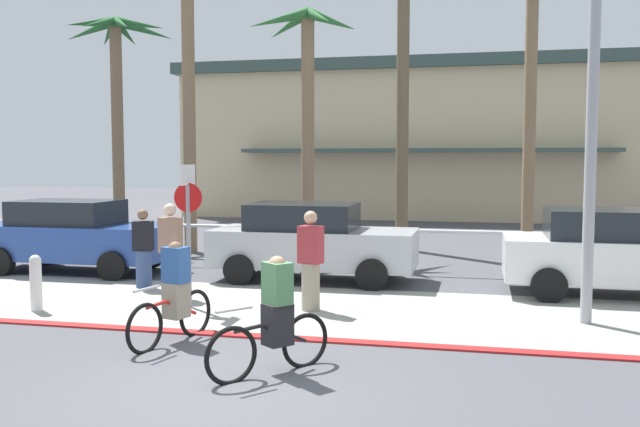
{
  "coord_description": "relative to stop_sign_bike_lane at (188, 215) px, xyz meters",
  "views": [
    {
      "loc": [
        2.8,
        -7.52,
        2.67
      ],
      "look_at": [
        -0.29,
        6.0,
        1.56
      ],
      "focal_mm": 38.88,
      "sensor_mm": 36.0,
      "label": 1
    }
  ],
  "objects": [
    {
      "name": "pedestrian_1",
      "position": [
        -0.73,
        0.8,
        -0.83
      ],
      "size": [
        0.43,
        0.35,
        1.81
      ],
      "color": "#384C7A",
      "rests_on": "ground"
    },
    {
      "name": "sidewalk_strip",
      "position": [
        2.19,
        0.35,
        -1.67
      ],
      "size": [
        44.0,
        4.0,
        0.02
      ],
      "primitive_type": "cube",
      "color": "#9E9E93",
      "rests_on": "ground"
    },
    {
      "name": "ground_plane",
      "position": [
        2.19,
        6.15,
        -1.68
      ],
      "size": [
        80.0,
        80.0,
        0.0
      ],
      "primitive_type": "plane",
      "color": "#4C4C51"
    },
    {
      "name": "streetlight_curb",
      "position": [
        6.72,
        0.07,
        2.6
      ],
      "size": [
        0.24,
        2.54,
        7.5
      ],
      "color": "#9EA0A5",
      "rests_on": "ground"
    },
    {
      "name": "cyclist_red_1",
      "position": [
        0.71,
        -2.17,
        -0.98
      ],
      "size": [
        0.54,
        1.77,
        1.5
      ],
      "color": "black",
      "rests_on": "ground"
    },
    {
      "name": "palm_tree_1",
      "position": [
        -3.03,
        6.95,
        5.02
      ],
      "size": [
        3.26,
        3.64,
        8.98
      ],
      "color": "#846B4C",
      "rests_on": "ground"
    },
    {
      "name": "building_backdrop",
      "position": [
        2.74,
        24.1,
        1.82
      ],
      "size": [
        22.7,
        13.33,
        6.96
      ],
      "color": "beige",
      "rests_on": "ground"
    },
    {
      "name": "pedestrian_0",
      "position": [
        -1.68,
        1.55,
        -0.93
      ],
      "size": [
        0.45,
        0.39,
        1.63
      ],
      "color": "#384C7A",
      "rests_on": "ground"
    },
    {
      "name": "stop_sign_bike_lane",
      "position": [
        0.0,
        0.0,
        0.0
      ],
      "size": [
        0.52,
        0.56,
        2.56
      ],
      "color": "gray",
      "rests_on": "ground"
    },
    {
      "name": "cyclist_black_0",
      "position": [
        2.55,
        -3.26,
        -0.98
      ],
      "size": [
        1.19,
        1.45,
        1.5
      ],
      "color": "black",
      "rests_on": "ground"
    },
    {
      "name": "car_white_3",
      "position": [
        7.65,
        2.8,
        -0.81
      ],
      "size": [
        4.4,
        2.02,
        1.69
      ],
      "color": "white",
      "rests_on": "ground"
    },
    {
      "name": "car_blue_1",
      "position": [
        -4.2,
        3.08,
        -0.81
      ],
      "size": [
        4.4,
        2.02,
        1.69
      ],
      "color": "#284793",
      "rests_on": "ground"
    },
    {
      "name": "palm_tree_2",
      "position": [
        0.38,
        7.26,
        3.36
      ],
      "size": [
        2.92,
        3.03,
        6.77
      ],
      "color": "#846B4C",
      "rests_on": "ground"
    },
    {
      "name": "curb_paint",
      "position": [
        2.19,
        -1.65,
        -1.66
      ],
      "size": [
        44.0,
        0.24,
        0.03
      ],
      "primitive_type": "cube",
      "color": "maroon",
      "rests_on": "ground"
    },
    {
      "name": "palm_tree_3",
      "position": [
        2.83,
        8.82,
        5.51
      ],
      "size": [
        2.95,
        3.05,
        9.71
      ],
      "color": "brown",
      "rests_on": "ground"
    },
    {
      "name": "pedestrian_2",
      "position": [
        2.17,
        0.24,
        -0.86
      ],
      "size": [
        0.46,
        0.4,
        1.76
      ],
      "color": "gray",
      "rests_on": "ground"
    },
    {
      "name": "palm_tree_4",
      "position": [
        6.45,
        9.8,
        4.04
      ],
      "size": [
        3.03,
        3.02,
        7.99
      ],
      "color": "#846B4C",
      "rests_on": "ground"
    },
    {
      "name": "palm_tree_0",
      "position": [
        -5.85,
        8.13,
        3.64
      ],
      "size": [
        3.32,
        3.27,
        6.99
      ],
      "color": "#756047",
      "rests_on": "ground"
    },
    {
      "name": "rail_fence",
      "position": [
        2.19,
        4.65,
        -0.84
      ],
      "size": [
        20.47,
        0.08,
        1.04
      ],
      "color": "white",
      "rests_on": "ground"
    },
    {
      "name": "bollard_0",
      "position": [
        -2.49,
        -0.86,
        -1.16
      ],
      "size": [
        0.2,
        0.2,
        1.0
      ],
      "color": "white",
      "rests_on": "ground"
    },
    {
      "name": "car_silver_2",
      "position": [
        1.47,
        3.21,
        -0.81
      ],
      "size": [
        4.4,
        2.02,
        1.69
      ],
      "color": "#B2B7BC",
      "rests_on": "ground"
    }
  ]
}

